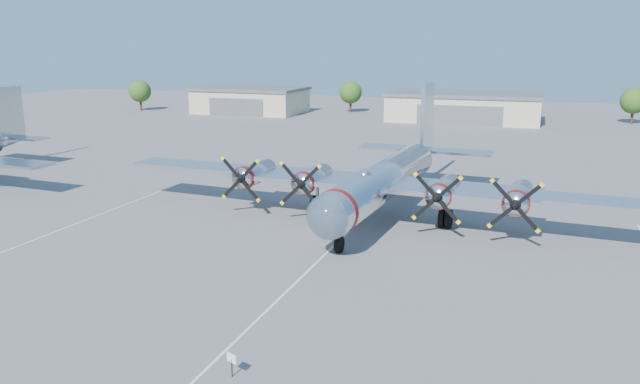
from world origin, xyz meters
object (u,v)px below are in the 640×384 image
(tree_west, at_px, (351,93))
(tree_east, at_px, (634,101))
(hangar_west, at_px, (251,100))
(tree_far_west, at_px, (140,91))
(hangar_center, at_px, (464,107))
(main_bomber_b29, at_px, (386,214))
(info_placard, at_px, (232,361))

(tree_west, distance_m, tree_east, 55.04)
(tree_east, bearing_deg, tree_west, 177.92)
(hangar_west, relative_size, tree_far_west, 3.40)
(hangar_center, xyz_separation_m, tree_east, (30.00, 6.04, 1.51))
(tree_west, distance_m, main_bomber_b29, 82.92)
(main_bomber_b29, bearing_deg, info_placard, -86.42)
(hangar_west, relative_size, tree_east, 3.40)
(hangar_west, xyz_separation_m, tree_east, (75.00, 6.04, 1.51))
(main_bomber_b29, height_order, info_placard, main_bomber_b29)
(hangar_west, bearing_deg, tree_west, 21.89)
(tree_far_west, relative_size, main_bomber_b29, 0.14)
(hangar_center, bearing_deg, hangar_west, 180.00)
(tree_west, bearing_deg, main_bomber_b29, -71.29)
(tree_far_west, xyz_separation_m, tree_east, (100.00, 10.00, 0.00))
(main_bomber_b29, bearing_deg, tree_far_west, 141.00)
(tree_far_west, bearing_deg, hangar_west, 9.01)
(hangar_west, distance_m, tree_east, 75.26)
(tree_west, relative_size, info_placard, 5.87)
(tree_east, relative_size, info_placard, 5.87)
(tree_far_west, xyz_separation_m, info_placard, (71.42, -95.55, -3.43))
(tree_far_west, relative_size, tree_east, 1.00)
(hangar_center, bearing_deg, main_bomber_b29, -88.73)
(hangar_center, bearing_deg, tree_east, 11.38)
(hangar_west, bearing_deg, tree_far_west, -170.99)
(hangar_west, distance_m, tree_far_west, 25.36)
(tree_west, relative_size, tree_east, 1.00)
(tree_west, height_order, info_placard, tree_west)
(hangar_west, distance_m, tree_west, 21.61)
(info_placard, bearing_deg, tree_east, 95.89)
(tree_west, height_order, main_bomber_b29, tree_west)
(tree_west, relative_size, main_bomber_b29, 0.14)
(tree_west, bearing_deg, tree_east, -2.08)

